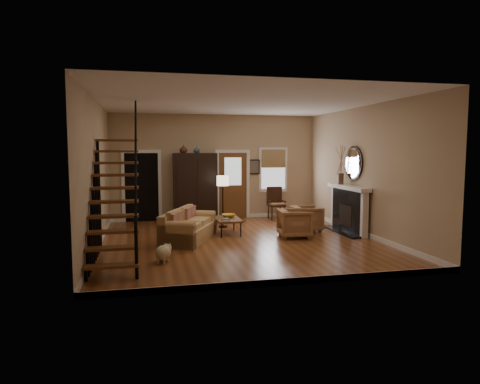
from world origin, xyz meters
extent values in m
plane|color=brown|center=(0.00, 0.00, 0.00)|extent=(7.00, 7.00, 0.00)
plane|color=white|center=(0.00, 0.00, 3.30)|extent=(7.00, 7.00, 0.00)
cube|color=tan|center=(0.00, 3.50, 1.65)|extent=(6.50, 0.04, 3.30)
cube|color=tan|center=(-3.25, 0.00, 1.65)|extent=(0.04, 7.00, 3.30)
cube|color=tan|center=(3.25, 0.00, 1.65)|extent=(0.04, 7.00, 3.30)
cube|color=black|center=(-2.30, 3.65, 1.05)|extent=(1.00, 0.36, 2.10)
cube|color=brown|center=(0.55, 3.48, 1.05)|extent=(0.90, 0.06, 2.10)
cube|color=silver|center=(1.90, 3.47, 1.55)|extent=(0.96, 0.06, 1.46)
cube|color=black|center=(3.13, 0.50, 0.57)|extent=(0.24, 1.60, 1.15)
cube|color=white|center=(3.07, 0.50, 1.20)|extent=(0.30, 1.95, 0.10)
cylinder|color=silver|center=(3.20, 0.50, 1.85)|extent=(0.05, 0.90, 0.90)
imported|color=#4C2619|center=(-1.05, 3.05, 2.22)|extent=(0.24, 0.24, 0.25)
imported|color=#334C60|center=(-0.65, 3.05, 2.21)|extent=(0.20, 0.20, 0.21)
imported|color=yellow|center=(-0.05, 1.11, 0.45)|extent=(0.36, 0.36, 0.09)
imported|color=brown|center=(1.45, 0.12, 0.36)|extent=(0.87, 0.85, 0.72)
imported|color=brown|center=(2.05, 0.84, 0.34)|extent=(0.77, 0.75, 0.69)
camera|label=1|loc=(-2.21, -9.91, 2.18)|focal=32.00mm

